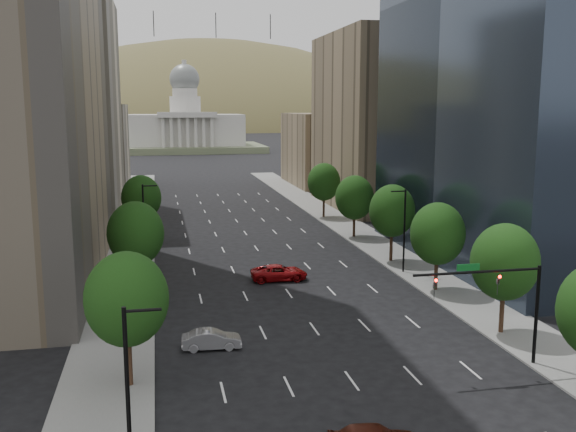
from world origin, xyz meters
TOP-DOWN VIEW (x-y plane):
  - sidewalk_left at (-15.50, 60.00)m, footprint 6.00×200.00m
  - sidewalk_right at (15.50, 60.00)m, footprint 6.00×200.00m
  - midrise_cream_left at (-25.00, 103.00)m, footprint 14.00×30.00m
  - filler_left at (-25.00, 136.00)m, footprint 14.00×26.00m
  - parking_tan_right at (25.00, 100.00)m, footprint 14.00×30.00m
  - filler_right at (25.00, 133.00)m, footprint 14.00×26.00m
  - tree_right_1 at (14.00, 36.00)m, footprint 5.20×5.20m
  - tree_right_2 at (14.00, 48.00)m, footprint 5.20×5.20m
  - tree_right_3 at (14.00, 60.00)m, footprint 5.20×5.20m
  - tree_right_4 at (14.00, 74.00)m, footprint 5.20×5.20m
  - tree_right_5 at (14.00, 90.00)m, footprint 5.20×5.20m
  - tree_left_0 at (-14.00, 32.00)m, footprint 5.20×5.20m
  - tree_left_1 at (-14.00, 52.00)m, footprint 5.20×5.20m
  - tree_left_2 at (-14.00, 78.00)m, footprint 5.20×5.20m
  - streetlight_rn at (13.44, 55.00)m, footprint 1.70×0.20m
  - streetlight_ls at (-13.44, 20.00)m, footprint 1.70×0.20m
  - streetlight_ln at (-13.44, 65.00)m, footprint 1.70×0.20m
  - traffic_signal at (10.53, 30.00)m, footprint 9.12×0.40m
  - capitol at (0.00, 249.71)m, footprint 60.00×40.00m
  - foothills at (34.67, 599.39)m, footprint 720.00×413.00m
  - car_silver at (-8.40, 37.38)m, footprint 4.43×1.74m
  - car_red_far at (-0.02, 54.78)m, footprint 5.81×2.74m

SIDE VIEW (x-z plane):
  - foothills at x=34.67m, z-range -169.28..93.72m
  - sidewalk_left at x=-15.50m, z-range 0.00..0.15m
  - sidewalk_right at x=15.50m, z-range 0.00..0.15m
  - car_silver at x=-8.40m, z-range 0.00..1.43m
  - car_red_far at x=-0.02m, z-range 0.00..1.60m
  - streetlight_rn at x=13.44m, z-range 0.34..9.34m
  - streetlight_ls at x=-13.44m, z-range 0.34..9.34m
  - streetlight_ln at x=-13.44m, z-range 0.34..9.34m
  - traffic_signal at x=10.53m, z-range 1.49..8.86m
  - tree_right_4 at x=14.00m, z-range 1.23..9.69m
  - tree_right_2 at x=14.00m, z-range 1.30..9.91m
  - tree_left_2 at x=-14.00m, z-range 1.34..10.02m
  - tree_right_1 at x=14.00m, z-range 1.37..10.12m
  - tree_right_5 at x=14.00m, z-range 1.37..10.12m
  - tree_left_0 at x=-14.00m, z-range 1.37..10.12m
  - tree_right_3 at x=14.00m, z-range 1.44..10.34m
  - tree_left_1 at x=-14.00m, z-range 1.48..10.45m
  - filler_right at x=25.00m, z-range 0.00..16.00m
  - capitol at x=0.00m, z-range -9.02..26.18m
  - filler_left at x=-25.00m, z-range 0.00..18.00m
  - parking_tan_right at x=25.00m, z-range 0.00..30.00m
  - midrise_cream_left at x=-25.00m, z-range 0.00..35.00m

